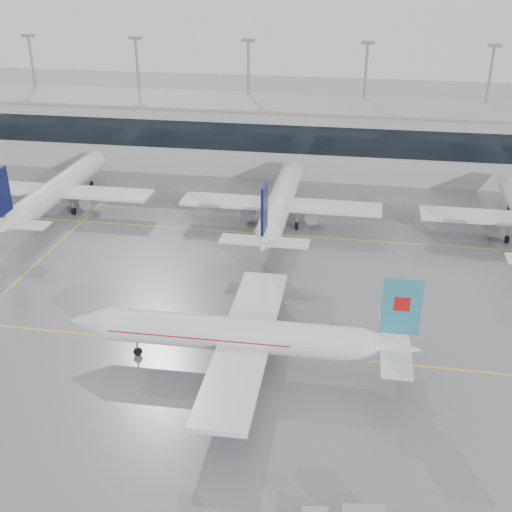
# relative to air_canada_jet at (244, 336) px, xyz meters

# --- Properties ---
(ground) EXTENTS (320.00, 320.00, 0.00)m
(ground) POSITION_rel_air_canada_jet_xyz_m (-1.33, 2.79, -3.43)
(ground) COLOR slate
(ground) RESTS_ON ground
(taxi_line_main) EXTENTS (120.00, 0.25, 0.01)m
(taxi_line_main) POSITION_rel_air_canada_jet_xyz_m (-1.33, 2.79, -3.43)
(taxi_line_main) COLOR yellow
(taxi_line_main) RESTS_ON ground
(taxi_line_north) EXTENTS (120.00, 0.25, 0.01)m
(taxi_line_north) POSITION_rel_air_canada_jet_xyz_m (-1.33, 32.79, -3.43)
(taxi_line_north) COLOR yellow
(taxi_line_north) RESTS_ON ground
(taxi_line_cross) EXTENTS (0.25, 60.00, 0.01)m
(taxi_line_cross) POSITION_rel_air_canada_jet_xyz_m (-31.33, 17.79, -3.43)
(taxi_line_cross) COLOR yellow
(taxi_line_cross) RESTS_ON ground
(terminal) EXTENTS (180.00, 15.00, 12.00)m
(terminal) POSITION_rel_air_canada_jet_xyz_m (-1.33, 64.79, 2.57)
(terminal) COLOR #A2A1A5
(terminal) RESTS_ON ground
(terminal_glass) EXTENTS (180.00, 0.20, 5.00)m
(terminal_glass) POSITION_rel_air_canada_jet_xyz_m (-1.33, 57.24, 4.07)
(terminal_glass) COLOR black
(terminal_glass) RESTS_ON ground
(terminal_roof) EXTENTS (182.00, 16.00, 0.40)m
(terminal_roof) POSITION_rel_air_canada_jet_xyz_m (-1.33, 64.79, 8.77)
(terminal_roof) COLOR gray
(terminal_roof) RESTS_ON ground
(light_masts) EXTENTS (156.40, 1.00, 22.60)m
(light_masts) POSITION_rel_air_canada_jet_xyz_m (-1.33, 70.79, 9.91)
(light_masts) COLOR gray
(light_masts) RESTS_ON ground
(air_canada_jet) EXTENTS (35.06, 27.59, 10.89)m
(air_canada_jet) POSITION_rel_air_canada_jet_xyz_m (0.00, 0.00, 0.00)
(air_canada_jet) COLOR silver
(air_canada_jet) RESTS_ON ground
(parked_jet_b) EXTENTS (29.64, 36.96, 11.72)m
(parked_jet_b) POSITION_rel_air_canada_jet_xyz_m (-36.33, 36.48, 0.28)
(parked_jet_b) COLOR silver
(parked_jet_b) RESTS_ON ground
(parked_jet_c) EXTENTS (29.64, 36.96, 11.72)m
(parked_jet_c) POSITION_rel_air_canada_jet_xyz_m (-1.33, 36.48, 0.28)
(parked_jet_c) COLOR silver
(parked_jet_c) RESTS_ON ground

